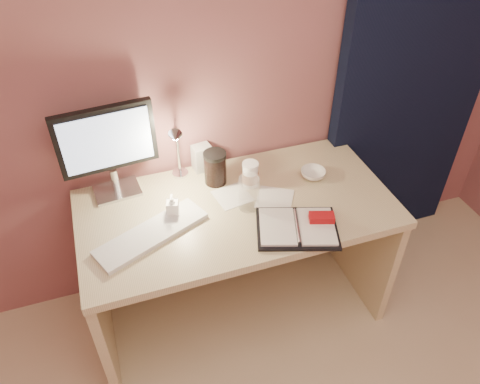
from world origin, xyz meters
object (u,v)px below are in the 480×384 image
object	(u,v)px
desk	(233,231)
coffee_cup	(250,175)
bowl	(313,174)
dark_jar	(215,169)
keyboard	(152,234)
desk_lamp	(185,147)
planner	(299,227)
product_box	(202,158)
clear_cup	(249,193)
monitor	(107,144)
lotion_bottle	(172,205)

from	to	relation	value
desk	coffee_cup	world-z (taller)	coffee_cup
bowl	dark_jar	distance (m)	0.47
keyboard	desk	bearing A→B (deg)	-4.53
keyboard	desk_lamp	size ratio (longest dim) A/B	1.47
planner	product_box	bearing A→B (deg)	135.05
dark_jar	desk_lamp	distance (m)	0.19
planner	bowl	distance (m)	0.37
desk	clear_cup	world-z (taller)	clear_cup
monitor	desk_lamp	world-z (taller)	monitor
desk	lotion_bottle	bearing A→B (deg)	-171.31
monitor	lotion_bottle	bearing A→B (deg)	-53.78
dark_jar	desk_lamp	xyz separation A→B (m)	(-0.13, 0.03, 0.13)
product_box	bowl	bearing A→B (deg)	-34.34
desk_lamp	product_box	bearing A→B (deg)	55.55
desk	dark_jar	world-z (taller)	dark_jar
product_box	desk_lamp	size ratio (longest dim) A/B	0.39
lotion_bottle	bowl	bearing A→B (deg)	4.21
planner	coffee_cup	bearing A→B (deg)	123.76
clear_cup	bowl	bearing A→B (deg)	16.02
planner	coffee_cup	distance (m)	0.36
bowl	product_box	xyz separation A→B (m)	(-0.48, 0.23, 0.05)
clear_cup	bowl	distance (m)	0.38
keyboard	product_box	size ratio (longest dim) A/B	3.73
keyboard	desk_lamp	distance (m)	0.41
monitor	keyboard	bearing A→B (deg)	-78.84
clear_cup	desk_lamp	world-z (taller)	desk_lamp
monitor	desk	bearing A→B (deg)	-26.86
planner	lotion_bottle	xyz separation A→B (m)	(-0.48, 0.25, 0.04)
monitor	planner	xyz separation A→B (m)	(0.69, -0.49, -0.25)
monitor	dark_jar	distance (m)	0.50
product_box	monitor	bearing A→B (deg)	177.97
coffee_cup	dark_jar	size ratio (longest dim) A/B	0.85
product_box	lotion_bottle	bearing A→B (deg)	-134.87
keyboard	planner	xyz separation A→B (m)	(0.59, -0.16, 0.00)
bowl	product_box	distance (m)	0.54
planner	dark_jar	size ratio (longest dim) A/B	2.73
bowl	desk_lamp	xyz separation A→B (m)	(-0.58, 0.14, 0.19)
desk	monitor	world-z (taller)	monitor
keyboard	product_box	xyz separation A→B (m)	(0.32, 0.38, 0.06)
desk	desk_lamp	size ratio (longest dim) A/B	4.23
coffee_cup	dark_jar	bearing A→B (deg)	152.41
desk	product_box	size ratio (longest dim) A/B	10.73
desk	monitor	size ratio (longest dim) A/B	3.15
clear_cup	dark_jar	xyz separation A→B (m)	(-0.09, 0.22, -0.01)
monitor	clear_cup	size ratio (longest dim) A/B	2.80
monitor	lotion_bottle	distance (m)	0.38
dark_jar	product_box	distance (m)	0.12
clear_cup	monitor	bearing A→B (deg)	151.66
keyboard	product_box	distance (m)	0.50
coffee_cup	lotion_bottle	world-z (taller)	coffee_cup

